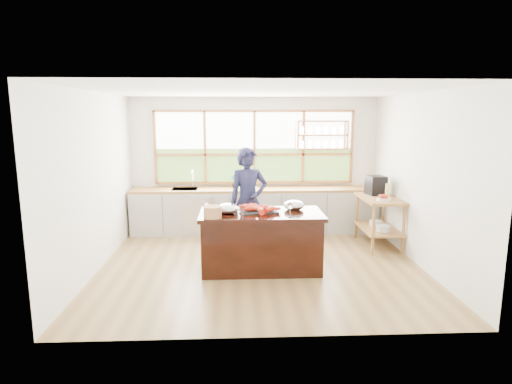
{
  "coord_description": "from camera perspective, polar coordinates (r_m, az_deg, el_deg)",
  "views": [
    {
      "loc": [
        -0.37,
        -6.47,
        2.36
      ],
      "look_at": [
        -0.06,
        0.15,
        1.15
      ],
      "focal_mm": 30.0,
      "sensor_mm": 36.0,
      "label": 1
    }
  ],
  "objects": [
    {
      "name": "ground_plane",
      "position": [
        6.9,
        0.58,
        -9.67
      ],
      "size": [
        5.0,
        5.0,
        0.0
      ],
      "primitive_type": "plane",
      "color": "olive"
    },
    {
      "name": "cutting_board",
      "position": [
        8.54,
        -1.28,
        0.54
      ],
      "size": [
        0.46,
        0.38,
        0.01
      ],
      "primitive_type": "cube",
      "rotation": [
        0.0,
        0.0,
        -0.23
      ],
      "color": "green",
      "rests_on": "back_counter"
    },
    {
      "name": "slate_board",
      "position": [
        6.5,
        0.35,
        -2.56
      ],
      "size": [
        0.61,
        0.48,
        0.02
      ],
      "primitive_type": "cube",
      "rotation": [
        0.0,
        0.0,
        0.16
      ],
      "color": "black",
      "rests_on": "island"
    },
    {
      "name": "parchment_roll",
      "position": [
        6.66,
        -6.37,
        -2.03
      ],
      "size": [
        0.16,
        0.31,
        0.08
      ],
      "primitive_type": "cylinder",
      "rotation": [
        1.57,
        0.0,
        0.28
      ],
      "color": "silver",
      "rests_on": "island"
    },
    {
      "name": "espresso_machine",
      "position": [
        8.16,
        15.67,
        0.88
      ],
      "size": [
        0.35,
        0.37,
        0.35
      ],
      "primitive_type": "cube",
      "rotation": [
        0.0,
        0.0,
        0.16
      ],
      "color": "black",
      "rests_on": "right_shelf_unit"
    },
    {
      "name": "back_counter",
      "position": [
        8.63,
        -0.25,
        -2.42
      ],
      "size": [
        4.9,
        0.63,
        0.9
      ],
      "color": "#AEACA4",
      "rests_on": "ground_plane"
    },
    {
      "name": "fruit_bowl",
      "position": [
        7.62,
        16.63,
        -0.81
      ],
      "size": [
        0.23,
        0.23,
        0.11
      ],
      "color": "silver",
      "rests_on": "right_shelf_unit"
    },
    {
      "name": "cook",
      "position": [
        7.23,
        -1.03,
        -1.25
      ],
      "size": [
        0.75,
        0.59,
        1.82
      ],
      "primitive_type": "imported",
      "rotation": [
        0.0,
        0.0,
        0.26
      ],
      "color": "#1A1B3A",
      "rests_on": "ground_plane"
    },
    {
      "name": "lobster_pile",
      "position": [
        6.48,
        0.28,
        -2.16
      ],
      "size": [
        0.55,
        0.48,
        0.08
      ],
      "color": "red",
      "rests_on": "slate_board"
    },
    {
      "name": "wine_bottle",
      "position": [
        7.74,
        17.1,
        0.05
      ],
      "size": [
        0.07,
        0.07,
        0.28
      ],
      "primitive_type": "cylinder",
      "rotation": [
        0.0,
        0.0,
        -0.06
      ],
      "color": "#C1C863",
      "rests_on": "right_shelf_unit"
    },
    {
      "name": "room_shell",
      "position": [
        7.02,
        0.57,
        5.37
      ],
      "size": [
        5.02,
        4.52,
        2.71
      ],
      "color": "white",
      "rests_on": "ground_plane"
    },
    {
      "name": "island",
      "position": [
        6.57,
        0.69,
        -6.54
      ],
      "size": [
        1.85,
        0.9,
        0.9
      ],
      "color": "black",
      "rests_on": "ground_plane"
    },
    {
      "name": "mixing_bowl_right",
      "position": [
        6.67,
        5.08,
        -1.76
      ],
      "size": [
        0.32,
        0.32,
        0.15
      ],
      "primitive_type": "ellipsoid",
      "color": "silver",
      "rests_on": "island"
    },
    {
      "name": "potted_plant",
      "position": [
        8.58,
        -2.98,
        1.45
      ],
      "size": [
        0.16,
        0.12,
        0.27
      ],
      "primitive_type": "imported",
      "rotation": [
        0.0,
        0.0,
        -0.16
      ],
      "color": "slate",
      "rests_on": "back_counter"
    },
    {
      "name": "right_shelf_unit",
      "position": [
        7.99,
        16.13,
        -2.77
      ],
      "size": [
        0.62,
        1.1,
        0.9
      ],
      "color": "#AB7C31",
      "rests_on": "ground_plane"
    },
    {
      "name": "mixing_bowl_left",
      "position": [
        6.4,
        -3.81,
        -2.24
      ],
      "size": [
        0.33,
        0.33,
        0.16
      ],
      "primitive_type": "ellipsoid",
      "color": "silver",
      "rests_on": "island"
    },
    {
      "name": "wicker_basket",
      "position": [
        6.14,
        -5.81,
        -2.67
      ],
      "size": [
        0.26,
        0.26,
        0.17
      ],
      "primitive_type": "cylinder",
      "color": "tan",
      "rests_on": "island"
    },
    {
      "name": "wine_glass",
      "position": [
        6.15,
        4.56,
        -1.9
      ],
      "size": [
        0.08,
        0.08,
        0.22
      ],
      "color": "white",
      "rests_on": "island"
    }
  ]
}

